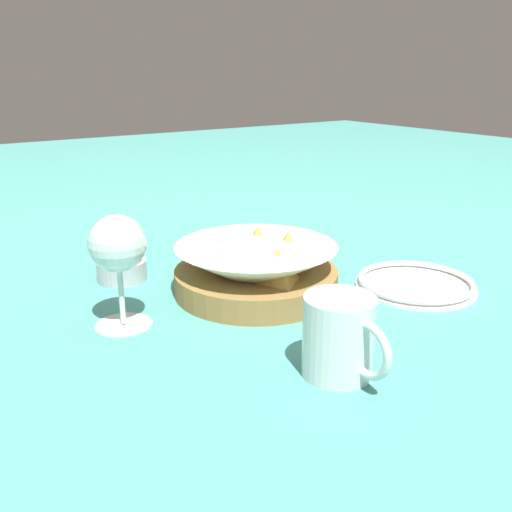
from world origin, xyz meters
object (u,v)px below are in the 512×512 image
at_px(wine_glass, 118,248).
at_px(side_plate, 416,283).
at_px(food_basket, 257,270).
at_px(sauce_cup, 122,269).
at_px(beer_mug, 339,339).

relative_size(wine_glass, side_plate, 0.82).
bearing_deg(food_basket, wine_glass, -90.56).
relative_size(food_basket, sauce_cup, 2.26).
distance_m(food_basket, sauce_cup, 0.21).
height_order(sauce_cup, side_plate, sauce_cup).
height_order(food_basket, beer_mug, same).
bearing_deg(side_plate, food_basket, -121.33).
height_order(food_basket, wine_glass, wine_glass).
distance_m(food_basket, side_plate, 0.24).
height_order(wine_glass, beer_mug, wine_glass).
xyz_separation_m(wine_glass, side_plate, (0.12, 0.40, -0.10)).
distance_m(food_basket, beer_mug, 0.25).
bearing_deg(sauce_cup, side_plate, 50.79).
relative_size(sauce_cup, beer_mug, 0.94).
height_order(food_basket, side_plate, food_basket).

